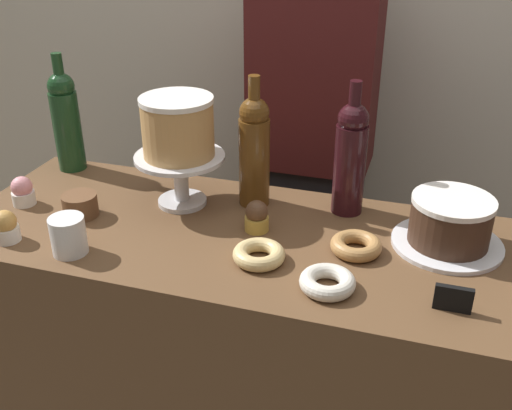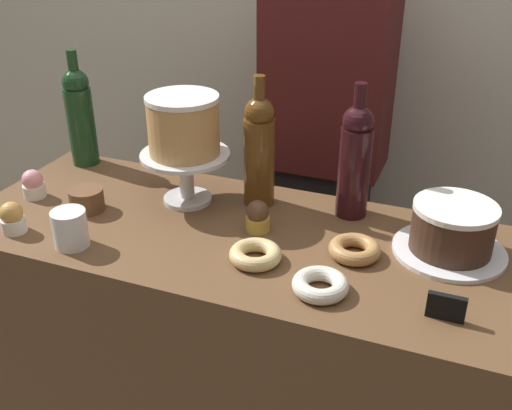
% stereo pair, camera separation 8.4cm
% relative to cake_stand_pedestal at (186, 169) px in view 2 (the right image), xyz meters
% --- Properties ---
extents(display_counter, '(1.41, 0.53, 0.90)m').
position_rel_cake_stand_pedestal_xyz_m(display_counter, '(0.23, -0.10, -0.54)').
color(display_counter, brown).
rests_on(display_counter, ground_plane).
extents(cake_stand_pedestal, '(0.22, 0.22, 0.13)m').
position_rel_cake_stand_pedestal_xyz_m(cake_stand_pedestal, '(0.00, 0.00, 0.00)').
color(cake_stand_pedestal, silver).
rests_on(cake_stand_pedestal, display_counter).
extents(white_layer_cake, '(0.17, 0.17, 0.14)m').
position_rel_cake_stand_pedestal_xyz_m(white_layer_cake, '(0.00, 0.00, 0.11)').
color(white_layer_cake, tan).
rests_on(white_layer_cake, cake_stand_pedestal).
extents(silver_serving_platter, '(0.24, 0.24, 0.01)m').
position_rel_cake_stand_pedestal_xyz_m(silver_serving_platter, '(0.64, -0.01, -0.08)').
color(silver_serving_platter, white).
rests_on(silver_serving_platter, display_counter).
extents(chocolate_round_cake, '(0.18, 0.18, 0.11)m').
position_rel_cake_stand_pedestal_xyz_m(chocolate_round_cake, '(0.64, -0.01, -0.03)').
color(chocolate_round_cake, '#3D2619').
rests_on(chocolate_round_cake, silver_serving_platter).
extents(wine_bottle_dark_red, '(0.08, 0.08, 0.33)m').
position_rel_cake_stand_pedestal_xyz_m(wine_bottle_dark_red, '(0.40, 0.08, 0.05)').
color(wine_bottle_dark_red, black).
rests_on(wine_bottle_dark_red, display_counter).
extents(wine_bottle_green, '(0.08, 0.08, 0.33)m').
position_rel_cake_stand_pedestal_xyz_m(wine_bottle_green, '(-0.38, 0.11, 0.05)').
color(wine_bottle_green, '#193D1E').
rests_on(wine_bottle_green, display_counter).
extents(wine_bottle_amber, '(0.08, 0.08, 0.33)m').
position_rel_cake_stand_pedestal_xyz_m(wine_bottle_amber, '(0.17, 0.06, 0.05)').
color(wine_bottle_amber, '#5B3814').
rests_on(wine_bottle_amber, display_counter).
extents(cupcake_strawberry, '(0.06, 0.06, 0.07)m').
position_rel_cake_stand_pedestal_xyz_m(cupcake_strawberry, '(-0.38, -0.12, -0.05)').
color(cupcake_strawberry, white).
rests_on(cupcake_strawberry, display_counter).
extents(cupcake_chocolate, '(0.06, 0.06, 0.07)m').
position_rel_cake_stand_pedestal_xyz_m(cupcake_chocolate, '(0.22, -0.07, -0.05)').
color(cupcake_chocolate, gold).
rests_on(cupcake_chocolate, display_counter).
extents(cupcake_caramel, '(0.06, 0.06, 0.07)m').
position_rel_cake_stand_pedestal_xyz_m(cupcake_caramel, '(-0.30, -0.28, -0.05)').
color(cupcake_caramel, white).
rests_on(cupcake_caramel, display_counter).
extents(donut_sugar, '(0.11, 0.11, 0.03)m').
position_rel_cake_stand_pedestal_xyz_m(donut_sugar, '(0.42, -0.25, -0.07)').
color(donut_sugar, silver).
rests_on(donut_sugar, display_counter).
extents(donut_maple, '(0.11, 0.11, 0.03)m').
position_rel_cake_stand_pedestal_xyz_m(donut_maple, '(0.45, -0.10, -0.07)').
color(donut_maple, '#B27F47').
rests_on(donut_maple, display_counter).
extents(donut_glazed, '(0.11, 0.11, 0.03)m').
position_rel_cake_stand_pedestal_xyz_m(donut_glazed, '(0.26, -0.20, -0.07)').
color(donut_glazed, '#E0C17F').
rests_on(donut_glazed, display_counter).
extents(cookie_stack, '(0.08, 0.08, 0.05)m').
position_rel_cake_stand_pedestal_xyz_m(cookie_stack, '(-0.21, -0.13, -0.06)').
color(cookie_stack, brown).
rests_on(cookie_stack, display_counter).
extents(price_sign_chalkboard, '(0.07, 0.01, 0.05)m').
position_rel_cake_stand_pedestal_xyz_m(price_sign_chalkboard, '(0.66, -0.25, -0.06)').
color(price_sign_chalkboard, black).
rests_on(price_sign_chalkboard, display_counter).
extents(coffee_cup_ceramic, '(0.08, 0.08, 0.08)m').
position_rel_cake_stand_pedestal_xyz_m(coffee_cup_ceramic, '(-0.14, -0.29, -0.05)').
color(coffee_cup_ceramic, white).
rests_on(coffee_cup_ceramic, display_counter).
extents(barista_figure, '(0.36, 0.22, 1.60)m').
position_rel_cake_stand_pedestal_xyz_m(barista_figure, '(0.23, 0.47, -0.15)').
color(barista_figure, black).
rests_on(barista_figure, ground_plane).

